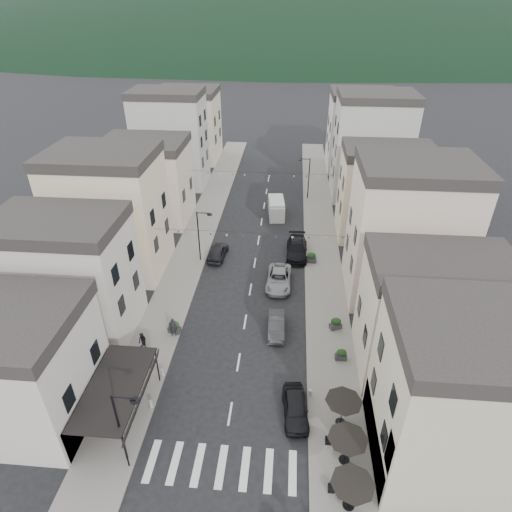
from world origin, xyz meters
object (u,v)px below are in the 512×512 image
Objects in this scene: pedestrian_a at (173,327)px; parked_car_a at (295,408)px; parked_car_d at (297,249)px; parked_car_e at (218,252)px; pedestrian_b at (143,341)px; parked_car_c at (279,279)px; delivery_van at (276,207)px; parked_car_b at (276,325)px.

parked_car_a is at bearing -48.47° from pedestrian_a.
parked_car_d is 17.95m from pedestrian_a.
pedestrian_b is (-3.87, -14.98, 0.17)m from parked_car_e.
parked_car_c is 3.39× the size of pedestrian_b.
parked_car_e is (-8.84, 20.44, 0.02)m from parked_car_a.
parked_car_a is 0.82× the size of delivery_van.
parked_car_d is at bearing 83.66° from pedestrian_b.
parked_car_d is at bearing -166.76° from parked_car_e.
delivery_van is 2.98× the size of pedestrian_a.
pedestrian_b is (-9.92, -26.26, -0.26)m from delivery_van.
parked_car_d is at bearing 39.98° from pedestrian_a.
parked_car_e is (-7.04, 4.73, 0.00)m from parked_car_c.
parked_car_b is 0.79× the size of delivery_van.
parked_car_b is 11.43m from pedestrian_b.
pedestrian_b reaches higher than parked_car_e.
parked_car_d is (0.00, 21.76, 0.10)m from parked_car_a.
parked_car_d is 20.67m from pedestrian_b.
parked_car_c is 0.95× the size of parked_car_d.
parked_car_b is 8.94m from pedestrian_a.
parked_car_d is (1.80, 6.05, 0.08)m from parked_car_c.
parked_car_a is 8.80m from parked_car_b.
pedestrian_b reaches higher than parked_car_b.
pedestrian_b is at bearing -128.04° from parked_car_d.
parked_car_e is at bearing -171.57° from parked_car_d.
pedestrian_b is at bearing 80.23° from parked_car_e.
pedestrian_a is at bearing -126.11° from parked_car_d.
delivery_van reaches higher than pedestrian_b.
delivery_van reaches higher than parked_car_a.
parked_car_c is 1.04× the size of delivery_van.
pedestrian_a is at bearing 139.80° from parked_car_a.
pedestrian_b is at bearing -135.49° from parked_car_c.
parked_car_b is at bearing -5.08° from pedestrian_a.
parked_car_b is 0.72× the size of parked_car_d.
parked_car_b is at bearing -88.13° from parked_car_c.
parked_car_a reaches higher than parked_car_b.
parked_car_c is 12.18m from pedestrian_a.
delivery_van is 25.68m from pedestrian_a.
parked_car_b is 7.08m from parked_car_c.
parked_car_b is (-1.73, 8.63, -0.05)m from parked_car_a.
parked_car_b is at bearing -93.27° from delivery_van.
pedestrian_b is at bearing -116.60° from delivery_van.
pedestrian_b is at bearing 151.00° from parked_car_a.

